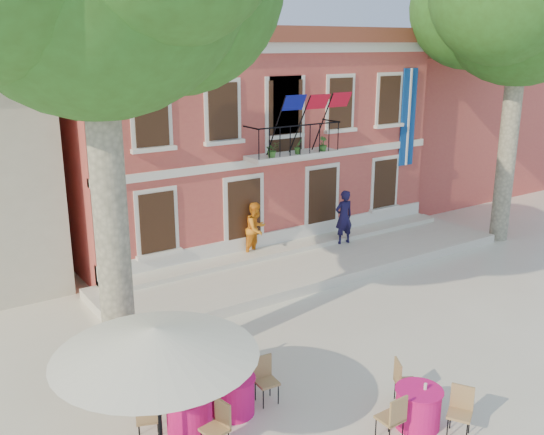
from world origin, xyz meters
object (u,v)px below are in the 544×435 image
Objects in this scene: patio_umbrella at (155,342)px; cafe_table_0 at (189,413)px; pedestrian_orange at (256,229)px; pedestrian_navy at (344,217)px; plane_tree_east at (523,1)px; cafe_table_1 at (418,406)px; cafe_table_3 at (233,394)px; cafe_table_4 at (214,370)px.

cafe_table_0 is at bearing 29.62° from patio_umbrella.
pedestrian_navy is at bearing -31.51° from pedestrian_orange.
plane_tree_east is at bearing 16.40° from patio_umbrella.
plane_tree_east is 17.23m from patio_umbrella.
pedestrian_orange is 9.08m from cafe_table_0.
cafe_table_1 is 3.53m from cafe_table_3.
cafe_table_3 is at bearing 17.10° from patio_umbrella.
pedestrian_orange reaches higher than cafe_table_3.
cafe_table_1 is (-11.06, -6.33, -7.89)m from plane_tree_east.
cafe_table_3 is (0.99, 0.11, -0.01)m from cafe_table_0.
pedestrian_navy is 1.02× the size of cafe_table_0.
pedestrian_orange is 0.95× the size of cafe_table_1.
pedestrian_navy is at bearing 159.44° from plane_tree_east.
pedestrian_navy is at bearing 34.75° from cafe_table_0.
pedestrian_navy is at bearing 57.62° from cafe_table_1.
cafe_table_3 is at bearing 139.26° from cafe_table_1.
cafe_table_4 is at bearing 44.26° from cafe_table_0.
cafe_table_1 is 0.96× the size of cafe_table_3.
cafe_table_1 is (-2.19, -9.09, -0.76)m from pedestrian_orange.
pedestrian_orange is 8.38m from cafe_table_3.
cafe_table_3 is (-4.87, -6.78, -0.77)m from pedestrian_orange.
pedestrian_orange is 0.91× the size of cafe_table_3.
patio_umbrella reaches higher than pedestrian_orange.
cafe_table_4 is at bearing 82.99° from cafe_table_3.
cafe_table_3 is at bearing -146.06° from pedestrian_orange.
pedestrian_orange reaches higher than cafe_table_4.
pedestrian_orange is (-8.87, 2.76, -7.13)m from plane_tree_east.
pedestrian_orange is 7.54m from cafe_table_4.
cafe_table_3 is (1.74, 0.54, -1.86)m from patio_umbrella.
patio_umbrella is 1.75× the size of cafe_table_3.
cafe_table_0 is 0.99× the size of cafe_table_1.
cafe_table_1 is 4.16m from cafe_table_4.
plane_tree_east is 6.13× the size of cafe_table_4.
patio_umbrella is 2.61m from cafe_table_3.
plane_tree_east is 6.09× the size of cafe_table_0.
plane_tree_east is 14.99m from cafe_table_1.
patio_umbrella is at bearing -152.49° from pedestrian_orange.
cafe_table_1 is at bearing -21.80° from patio_umbrella.
patio_umbrella reaches higher than cafe_table_0.
patio_umbrella is 1.86× the size of cafe_table_4.
plane_tree_east is 11.71m from pedestrian_orange.
cafe_table_3 is 0.98m from cafe_table_4.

